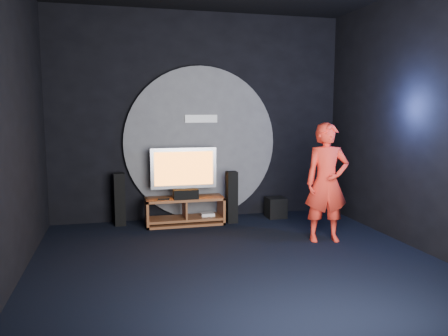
# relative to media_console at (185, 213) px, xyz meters

# --- Properties ---
(floor) EXTENTS (5.00, 5.00, 0.00)m
(floor) POSITION_rel_media_console_xyz_m (0.34, -2.05, -0.20)
(floor) COLOR black
(floor) RESTS_ON ground
(back_wall) EXTENTS (5.00, 0.04, 3.50)m
(back_wall) POSITION_rel_media_console_xyz_m (0.34, 0.45, 1.55)
(back_wall) COLOR black
(back_wall) RESTS_ON ground
(front_wall) EXTENTS (5.00, 0.04, 3.50)m
(front_wall) POSITION_rel_media_console_xyz_m (0.34, -4.55, 1.55)
(front_wall) COLOR black
(front_wall) RESTS_ON ground
(left_wall) EXTENTS (0.04, 5.00, 3.50)m
(left_wall) POSITION_rel_media_console_xyz_m (-2.16, -2.05, 1.55)
(left_wall) COLOR black
(left_wall) RESTS_ON ground
(right_wall) EXTENTS (0.04, 5.00, 3.50)m
(right_wall) POSITION_rel_media_console_xyz_m (2.84, -2.05, 1.55)
(right_wall) COLOR black
(right_wall) RESTS_ON ground
(wall_disc_panel) EXTENTS (2.60, 0.11, 2.60)m
(wall_disc_panel) POSITION_rel_media_console_xyz_m (0.34, 0.39, 1.11)
(wall_disc_panel) COLOR #515156
(wall_disc_panel) RESTS_ON ground
(media_console) EXTENTS (1.27, 0.45, 0.45)m
(media_console) POSITION_rel_media_console_xyz_m (0.00, 0.00, 0.00)
(media_console) COLOR brown
(media_console) RESTS_ON ground
(tv) EXTENTS (1.08, 0.22, 0.81)m
(tv) POSITION_rel_media_console_xyz_m (-0.01, 0.07, 0.70)
(tv) COLOR #A3A4AA
(tv) RESTS_ON media_console
(center_speaker) EXTENTS (0.40, 0.15, 0.15)m
(center_speaker) POSITION_rel_media_console_xyz_m (-0.01, -0.12, 0.33)
(center_speaker) COLOR black
(center_speaker) RESTS_ON media_console
(remote) EXTENTS (0.18, 0.05, 0.02)m
(remote) POSITION_rel_media_console_xyz_m (-0.36, -0.12, 0.27)
(remote) COLOR black
(remote) RESTS_ON media_console
(tower_speaker_left) EXTENTS (0.17, 0.19, 0.86)m
(tower_speaker_left) POSITION_rel_media_console_xyz_m (-1.03, 0.20, 0.23)
(tower_speaker_left) COLOR black
(tower_speaker_left) RESTS_ON ground
(tower_speaker_right) EXTENTS (0.17, 0.19, 0.86)m
(tower_speaker_right) POSITION_rel_media_console_xyz_m (0.77, -0.06, 0.23)
(tower_speaker_right) COLOR black
(tower_speaker_right) RESTS_ON ground
(subwoofer) EXTENTS (0.32, 0.32, 0.35)m
(subwoofer) POSITION_rel_media_console_xyz_m (1.61, 0.09, -0.02)
(subwoofer) COLOR black
(subwoofer) RESTS_ON ground
(player) EXTENTS (0.68, 0.50, 1.69)m
(player) POSITION_rel_media_console_xyz_m (1.81, -1.39, 0.65)
(player) COLOR red
(player) RESTS_ON ground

